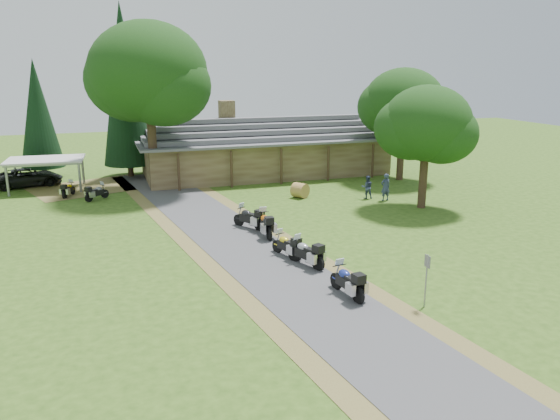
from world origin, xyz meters
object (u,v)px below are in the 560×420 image
object	(u,v)px
motorcycle_row_b	(306,252)
motorcycle_row_c	(286,244)
motorcycle_row_e	(249,217)
motorcycle_carport_a	(68,189)
car_dark_suv	(27,173)
carport	(47,174)
hay_bale	(300,190)
motorcycle_row_d	(266,223)
lodge	(265,145)
motorcycle_carport_b	(97,192)
motorcycle_row_a	(347,280)

from	to	relation	value
motorcycle_row_b	motorcycle_row_c	size ratio (longest dim) A/B	1.10
motorcycle_row_e	motorcycle_carport_a	size ratio (longest dim) A/B	1.23
car_dark_suv	motorcycle_row_e	size ratio (longest dim) A/B	2.67
carport	hay_bale	world-z (taller)	carport
car_dark_suv	motorcycle_row_d	world-z (taller)	car_dark_suv
motorcycle_row_d	carport	bearing A→B (deg)	40.46
lodge	hay_bale	distance (m)	9.49
lodge	motorcycle_row_c	bearing A→B (deg)	-104.02
carport	motorcycle_row_d	size ratio (longest dim) A/B	2.53
motorcycle_row_d	motorcycle_carport_a	xyz separation A→B (m)	(-10.63, 13.27, -0.17)
carport	motorcycle_row_e	distance (m)	18.66
car_dark_suv	motorcycle_row_b	size ratio (longest dim) A/B	2.66
carport	hay_bale	distance (m)	19.06
lodge	motorcycle_row_b	world-z (taller)	lodge
car_dark_suv	hay_bale	size ratio (longest dim) A/B	5.21
motorcycle_row_e	motorcycle_carport_a	distance (m)	15.45
lodge	motorcycle_row_d	world-z (taller)	lodge
motorcycle_carport_b	motorcycle_row_a	bearing A→B (deg)	-103.98
carport	car_dark_suv	distance (m)	2.36
motorcycle_row_b	hay_bale	distance (m)	13.55
lodge	motorcycle_row_e	bearing A→B (deg)	-110.03
lodge	car_dark_suv	xyz separation A→B (m)	(-18.85, 0.90, -1.40)
carport	hay_bale	xyz separation A→B (m)	(17.10, -8.39, -0.65)
motorcycle_row_a	motorcycle_row_d	bearing A→B (deg)	-3.19
motorcycle_row_a	motorcycle_row_b	bearing A→B (deg)	-3.00
car_dark_suv	motorcycle_row_a	size ratio (longest dim) A/B	2.67
motorcycle_row_d	motorcycle_row_e	distance (m)	1.68
lodge	motorcycle_carport_a	size ratio (longest dim) A/B	12.89
car_dark_suv	motorcycle_row_b	distance (m)	26.98
motorcycle_carport_b	car_dark_suv	bearing A→B (deg)	89.22
motorcycle_row_a	motorcycle_carport_a	distance (m)	24.82
motorcycle_row_a	motorcycle_row_c	size ratio (longest dim) A/B	1.09
motorcycle_row_a	motorcycle_row_e	distance (m)	10.46
carport	motorcycle_carport_a	xyz separation A→B (m)	(1.56, -2.87, -0.61)
motorcycle_row_c	hay_bale	world-z (taller)	motorcycle_row_c
lodge	motorcycle_row_a	size ratio (longest dim) A/B	10.48
motorcycle_carport_b	motorcycle_carport_a	bearing A→B (deg)	99.37
car_dark_suv	motorcycle_row_e	distance (m)	21.01
motorcycle_row_d	hay_bale	size ratio (longest dim) A/B	2.05
motorcycle_row_b	motorcycle_row_c	xyz separation A→B (m)	(-0.44, 1.49, -0.06)
motorcycle_row_b	motorcycle_row_d	bearing A→B (deg)	-17.70
motorcycle_carport_a	motorcycle_carport_b	distance (m)	2.55
lodge	motorcycle_row_e	xyz separation A→B (m)	(-5.62, -15.43, -1.75)
carport	motorcycle_row_a	distance (m)	28.09
motorcycle_row_c	car_dark_suv	bearing A→B (deg)	12.72
motorcycle_row_b	motorcycle_row_e	bearing A→B (deg)	-14.65
car_dark_suv	motorcycle_carport_b	world-z (taller)	car_dark_suv
motorcycle_row_b	motorcycle_carport_a	bearing A→B (deg)	8.55
lodge	hay_bale	bearing A→B (deg)	-91.33
car_dark_suv	motorcycle_carport_a	size ratio (longest dim) A/B	3.29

